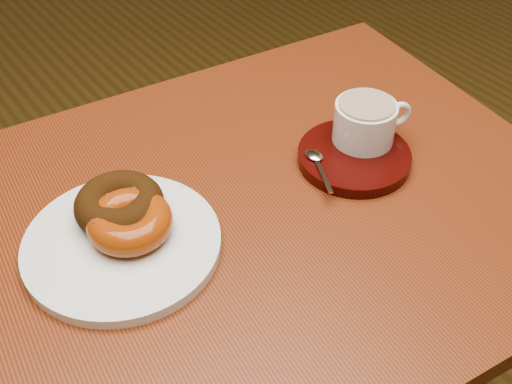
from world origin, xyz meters
TOP-DOWN VIEW (x-y plane):
  - cafe_table at (0.06, 0.34)m, footprint 0.94×0.75m
  - donut_plate at (-0.09, 0.37)m, footprint 0.31×0.31m
  - donut_cinnamon at (-0.07, 0.41)m, footprint 0.13×0.13m
  - donut_caramel at (-0.08, 0.38)m, footprint 0.12×0.12m
  - saucer at (0.24, 0.33)m, footprint 0.20×0.20m
  - coffee_cup at (0.27, 0.34)m, footprint 0.11×0.09m
  - teaspoon at (0.19, 0.35)m, footprint 0.04×0.09m

SIDE VIEW (x-z plane):
  - cafe_table at x=0.06m, z-range 0.28..1.10m
  - donut_plate at x=-0.09m, z-range 0.82..0.83m
  - saucer at x=0.24m, z-range 0.82..0.84m
  - teaspoon at x=0.19m, z-range 0.84..0.84m
  - donut_caramel at x=-0.08m, z-range 0.83..0.87m
  - donut_cinnamon at x=-0.07m, z-range 0.83..0.87m
  - coffee_cup at x=0.27m, z-range 0.84..0.90m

